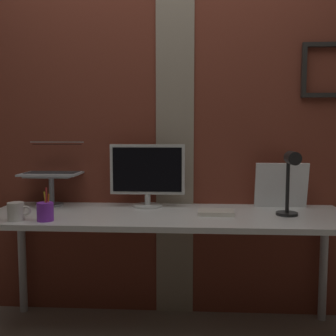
# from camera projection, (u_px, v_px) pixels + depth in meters

# --- Properties ---
(brick_wall_back) EXTENTS (3.48, 0.16, 2.59)m
(brick_wall_back) POSITION_uv_depth(u_px,v_px,m) (165.00, 114.00, 2.55)
(brick_wall_back) COLOR brown
(brick_wall_back) RESTS_ON ground_plane
(desk) EXTENTS (2.05, 0.63, 0.72)m
(desk) POSITION_uv_depth(u_px,v_px,m) (167.00, 226.00, 2.24)
(desk) COLOR white
(desk) RESTS_ON ground_plane
(monitor) EXTENTS (0.46, 0.18, 0.38)m
(monitor) POSITION_uv_depth(u_px,v_px,m) (147.00, 172.00, 2.41)
(monitor) COLOR silver
(monitor) RESTS_ON desk
(laptop_stand) EXTENTS (0.28, 0.22, 0.19)m
(laptop_stand) POSITION_uv_depth(u_px,v_px,m) (51.00, 185.00, 2.46)
(laptop_stand) COLOR gray
(laptop_stand) RESTS_ON desk
(laptop) EXTENTS (0.35, 0.31, 0.21)m
(laptop) POSITION_uv_depth(u_px,v_px,m) (55.00, 166.00, 2.52)
(laptop) COLOR #ADB2B7
(laptop) RESTS_ON laptop_stand
(whiteboard_panel) EXTENTS (0.32, 0.06, 0.28)m
(whiteboard_panel) POSITION_uv_depth(u_px,v_px,m) (281.00, 185.00, 2.40)
(whiteboard_panel) COLOR white
(whiteboard_panel) RESTS_ON desk
(desk_lamp) EXTENTS (0.12, 0.20, 0.36)m
(desk_lamp) POSITION_uv_depth(u_px,v_px,m) (290.00, 176.00, 2.12)
(desk_lamp) COLOR black
(desk_lamp) RESTS_ON desk
(pen_cup) EXTENTS (0.09, 0.09, 0.18)m
(pen_cup) POSITION_uv_depth(u_px,v_px,m) (45.00, 211.00, 2.05)
(pen_cup) COLOR purple
(pen_cup) RESTS_ON desk
(coffee_mug) EXTENTS (0.12, 0.09, 0.10)m
(coffee_mug) POSITION_uv_depth(u_px,v_px,m) (16.00, 211.00, 2.06)
(coffee_mug) COLOR silver
(coffee_mug) RESTS_ON desk
(paper_clutter_stack) EXTENTS (0.21, 0.15, 0.02)m
(paper_clutter_stack) POSITION_uv_depth(u_px,v_px,m) (216.00, 212.00, 2.22)
(paper_clutter_stack) COLOR silver
(paper_clutter_stack) RESTS_ON desk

